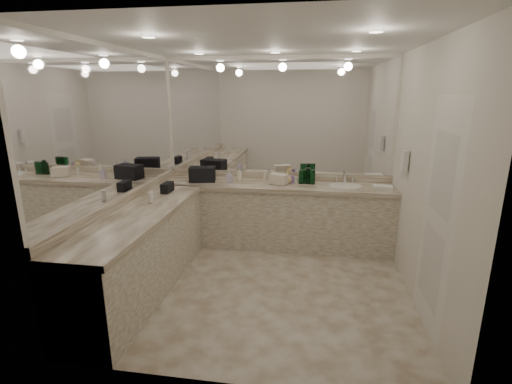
% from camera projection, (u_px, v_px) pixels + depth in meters
% --- Properties ---
extents(floor, '(3.20, 3.20, 0.00)m').
position_uv_depth(floor, '(264.00, 285.00, 4.21)').
color(floor, beige).
rests_on(floor, ground).
extents(ceiling, '(3.20, 3.20, 0.00)m').
position_uv_depth(ceiling, '(265.00, 40.00, 3.53)').
color(ceiling, white).
rests_on(ceiling, floor).
extents(wall_back, '(3.20, 0.02, 2.60)m').
position_uv_depth(wall_back, '(278.00, 151.00, 5.30)').
color(wall_back, silver).
rests_on(wall_back, floor).
extents(wall_left, '(0.02, 3.00, 2.60)m').
position_uv_depth(wall_left, '(121.00, 169.00, 4.11)').
color(wall_left, silver).
rests_on(wall_left, floor).
extents(wall_right, '(0.02, 3.00, 2.60)m').
position_uv_depth(wall_right, '(426.00, 179.00, 3.63)').
color(wall_right, silver).
rests_on(wall_right, floor).
extents(vanity_back_base, '(3.20, 0.60, 0.84)m').
position_uv_depth(vanity_back_base, '(275.00, 216.00, 5.24)').
color(vanity_back_base, silver).
rests_on(vanity_back_base, floor).
extents(vanity_back_top, '(3.20, 0.64, 0.06)m').
position_uv_depth(vanity_back_top, '(275.00, 186.00, 5.12)').
color(vanity_back_top, beige).
rests_on(vanity_back_top, vanity_back_base).
extents(vanity_left_base, '(0.60, 2.40, 0.84)m').
position_uv_depth(vanity_left_base, '(141.00, 255.00, 4.00)').
color(vanity_left_base, silver).
rests_on(vanity_left_base, floor).
extents(vanity_left_top, '(0.64, 2.42, 0.06)m').
position_uv_depth(vanity_left_top, '(138.00, 215.00, 3.89)').
color(vanity_left_top, beige).
rests_on(vanity_left_top, vanity_left_base).
extents(backsplash_back, '(3.20, 0.04, 0.10)m').
position_uv_depth(backsplash_back, '(277.00, 176.00, 5.37)').
color(backsplash_back, beige).
rests_on(backsplash_back, vanity_back_top).
extents(backsplash_left, '(0.04, 3.00, 0.10)m').
position_uv_depth(backsplash_left, '(126.00, 199.00, 4.19)').
color(backsplash_left, beige).
rests_on(backsplash_left, vanity_left_top).
extents(mirror_back, '(3.12, 0.01, 1.55)m').
position_uv_depth(mirror_back, '(278.00, 118.00, 5.17)').
color(mirror_back, white).
rests_on(mirror_back, wall_back).
extents(mirror_left, '(0.01, 2.92, 1.55)m').
position_uv_depth(mirror_left, '(118.00, 125.00, 3.98)').
color(mirror_left, white).
rests_on(mirror_left, wall_left).
extents(sink, '(0.44, 0.44, 0.03)m').
position_uv_depth(sink, '(346.00, 186.00, 4.98)').
color(sink, white).
rests_on(sink, vanity_back_top).
extents(faucet, '(0.24, 0.16, 0.14)m').
position_uv_depth(faucet, '(345.00, 178.00, 5.16)').
color(faucet, silver).
rests_on(faucet, vanity_back_top).
extents(wall_phone, '(0.06, 0.10, 0.24)m').
position_uv_depth(wall_phone, '(405.00, 161.00, 4.30)').
color(wall_phone, white).
rests_on(wall_phone, wall_right).
extents(door, '(0.02, 0.82, 2.10)m').
position_uv_depth(door, '(437.00, 219.00, 3.22)').
color(door, white).
rests_on(door, wall_right).
extents(black_toiletry_bag, '(0.40, 0.29, 0.21)m').
position_uv_depth(black_toiletry_bag, '(202.00, 174.00, 5.22)').
color(black_toiletry_bag, black).
rests_on(black_toiletry_bag, vanity_back_top).
extents(black_bag_spill, '(0.10, 0.22, 0.12)m').
position_uv_depth(black_bag_spill, '(167.00, 188.00, 4.66)').
color(black_bag_spill, black).
rests_on(black_bag_spill, vanity_left_top).
extents(cream_cosmetic_case, '(0.27, 0.22, 0.14)m').
position_uv_depth(cream_cosmetic_case, '(278.00, 179.00, 5.05)').
color(cream_cosmetic_case, beige).
rests_on(cream_cosmetic_case, vanity_back_top).
extents(hand_towel, '(0.26, 0.19, 0.04)m').
position_uv_depth(hand_towel, '(383.00, 187.00, 4.84)').
color(hand_towel, white).
rests_on(hand_towel, vanity_back_top).
extents(lotion_left, '(0.05, 0.05, 0.13)m').
position_uv_depth(lotion_left, '(151.00, 198.00, 4.19)').
color(lotion_left, white).
rests_on(lotion_left, vanity_left_top).
extents(soap_bottle_a, '(0.08, 0.08, 0.19)m').
position_uv_depth(soap_bottle_a, '(239.00, 174.00, 5.26)').
color(soap_bottle_a, white).
rests_on(soap_bottle_a, vanity_back_top).
extents(soap_bottle_b, '(0.09, 0.09, 0.17)m').
position_uv_depth(soap_bottle_b, '(229.00, 177.00, 5.14)').
color(soap_bottle_b, silver).
rests_on(soap_bottle_b, vanity_back_top).
extents(soap_bottle_c, '(0.16, 0.16, 0.16)m').
position_uv_depth(soap_bottle_c, '(287.00, 178.00, 5.11)').
color(soap_bottle_c, '#E8CC79').
rests_on(soap_bottle_c, vanity_back_top).
extents(green_bottle_0, '(0.07, 0.07, 0.19)m').
position_uv_depth(green_bottle_0, '(301.00, 177.00, 5.09)').
color(green_bottle_0, '#105023').
rests_on(green_bottle_0, vanity_back_top).
extents(green_bottle_1, '(0.07, 0.07, 0.19)m').
position_uv_depth(green_bottle_1, '(306.00, 176.00, 5.10)').
color(green_bottle_1, '#105023').
rests_on(green_bottle_1, vanity_back_top).
extents(green_bottle_2, '(0.07, 0.07, 0.21)m').
position_uv_depth(green_bottle_2, '(308.00, 175.00, 5.15)').
color(green_bottle_2, '#105023').
rests_on(green_bottle_2, vanity_back_top).
extents(green_bottle_3, '(0.07, 0.07, 0.19)m').
position_uv_depth(green_bottle_3, '(312.00, 177.00, 5.07)').
color(green_bottle_3, '#105023').
rests_on(green_bottle_3, vanity_back_top).
extents(green_bottle_4, '(0.06, 0.06, 0.19)m').
position_uv_depth(green_bottle_4, '(308.00, 177.00, 5.08)').
color(green_bottle_4, '#105023').
rests_on(green_bottle_4, vanity_back_top).
extents(amenity_bottle_0, '(0.05, 0.05, 0.09)m').
position_uv_depth(amenity_bottle_0, '(296.00, 180.00, 5.15)').
color(amenity_bottle_0, white).
rests_on(amenity_bottle_0, vanity_back_top).
extents(amenity_bottle_1, '(0.06, 0.06, 0.12)m').
position_uv_depth(amenity_bottle_1, '(206.00, 176.00, 5.27)').
color(amenity_bottle_1, white).
rests_on(amenity_bottle_1, vanity_back_top).
extents(amenity_bottle_2, '(0.06, 0.06, 0.10)m').
position_uv_depth(amenity_bottle_2, '(291.00, 179.00, 5.13)').
color(amenity_bottle_2, '#9966B2').
rests_on(amenity_bottle_2, vanity_back_top).
extents(amenity_bottle_3, '(0.04, 0.04, 0.12)m').
position_uv_depth(amenity_bottle_3, '(265.00, 178.00, 5.19)').
color(amenity_bottle_3, white).
rests_on(amenity_bottle_3, vanity_back_top).
extents(amenity_bottle_4, '(0.04, 0.04, 0.15)m').
position_uv_depth(amenity_bottle_4, '(194.00, 175.00, 5.29)').
color(amenity_bottle_4, '#9966B2').
rests_on(amenity_bottle_4, vanity_back_top).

